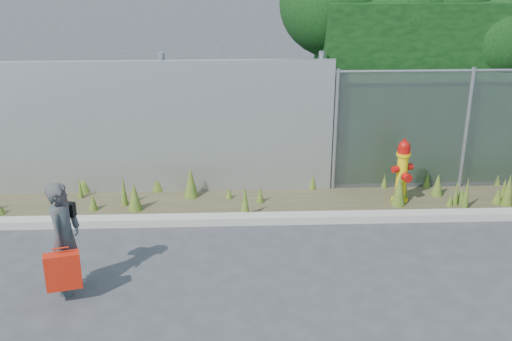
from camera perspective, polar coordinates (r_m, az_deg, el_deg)
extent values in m
plane|color=#38383B|center=(8.07, 2.57, -10.33)|extent=(80.00, 80.00, 0.00)
cube|color=#A7A097|center=(9.61, 1.70, -4.28)|extent=(16.00, 0.22, 0.12)
cube|color=#433C26|center=(10.17, 1.47, -3.07)|extent=(16.00, 1.20, 0.01)
cone|color=#415C1B|center=(10.25, -11.68, -1.79)|extent=(0.12, 0.12, 0.52)
cone|color=#415C1B|center=(10.96, 11.35, -0.91)|extent=(0.12, 0.12, 0.26)
cone|color=#415C1B|center=(10.84, 20.67, -2.21)|extent=(0.16, 0.16, 0.25)
cone|color=#415C1B|center=(10.70, -15.36, -1.58)|extent=(0.09, 0.09, 0.35)
cone|color=#415C1B|center=(10.54, 17.36, -1.95)|extent=(0.10, 0.10, 0.43)
cone|color=#415C1B|center=(10.82, 15.84, -1.27)|extent=(0.20, 0.20, 0.39)
cone|color=#415C1B|center=(10.28, 12.61, -1.73)|extent=(0.23, 0.23, 0.54)
cone|color=#415C1B|center=(11.10, 14.97, -0.89)|extent=(0.13, 0.13, 0.27)
cone|color=#415C1B|center=(11.58, 20.68, -0.79)|extent=(0.11, 0.11, 0.21)
cone|color=#415C1B|center=(10.69, -8.76, -0.47)|extent=(0.22, 0.22, 0.55)
cone|color=#415C1B|center=(10.69, 5.07, -0.85)|extent=(0.12, 0.12, 0.35)
cone|color=#415C1B|center=(10.56, 13.09, -1.61)|extent=(0.14, 0.14, 0.38)
cone|color=#415C1B|center=(10.53, 16.86, -2.59)|extent=(0.11, 0.11, 0.20)
cone|color=#415C1B|center=(10.90, -15.04, -0.91)|extent=(0.22, 0.22, 0.42)
cone|color=#415C1B|center=(10.45, 18.21, -1.96)|extent=(0.11, 0.11, 0.53)
cone|color=#415C1B|center=(10.06, -10.74, -2.37)|extent=(0.22, 0.22, 0.46)
cone|color=#415C1B|center=(11.06, 21.19, -1.55)|extent=(0.13, 0.13, 0.35)
cone|color=#415C1B|center=(9.65, -0.98, -2.81)|extent=(0.15, 0.15, 0.53)
cone|color=#415C1B|center=(10.38, -5.82, -1.12)|extent=(0.24, 0.24, 0.52)
cone|color=#415C1B|center=(10.18, 0.38, -2.24)|extent=(0.13, 0.13, 0.26)
cone|color=#415C1B|center=(10.34, -2.41, -2.08)|extent=(0.11, 0.11, 0.20)
cone|color=#415C1B|center=(10.79, 21.52, -1.67)|extent=(0.18, 0.18, 0.52)
cone|color=#415C1B|center=(10.24, -14.28, -2.81)|extent=(0.15, 0.15, 0.27)
cone|color=#415C1B|center=(10.69, 17.79, -2.20)|extent=(0.19, 0.19, 0.24)
cube|color=#A3A6AA|center=(10.63, -16.48, 3.49)|extent=(8.50, 0.08, 2.20)
cylinder|color=gray|center=(10.46, -8.09, 4.17)|extent=(0.10, 0.10, 2.30)
cylinder|color=gray|center=(10.50, 5.65, 4.36)|extent=(0.10, 0.10, 2.30)
cylinder|color=gray|center=(10.47, 7.07, 3.51)|extent=(0.07, 0.07, 2.05)
cylinder|color=gray|center=(11.02, 18.20, 3.51)|extent=(0.07, 0.07, 2.05)
sphere|color=black|center=(11.27, 6.88, 14.60)|extent=(1.83, 1.83, 1.83)
sphere|color=black|center=(11.38, 12.75, 13.52)|extent=(1.83, 1.83, 1.83)
sphere|color=black|center=(11.62, 16.43, 14.10)|extent=(1.69, 1.69, 1.69)
sphere|color=black|center=(11.69, 20.46, 11.00)|extent=(1.58, 1.58, 1.58)
cylinder|color=#DEBF0B|center=(10.54, 12.63, -2.57)|extent=(0.26, 0.26, 0.06)
cylinder|color=#DEBF0B|center=(10.39, 12.79, -0.71)|extent=(0.17, 0.17, 0.79)
cylinder|color=#DEBF0B|center=(10.24, 12.99, 1.43)|extent=(0.22, 0.22, 0.05)
cylinder|color=#B20F0A|center=(10.22, 13.02, 1.78)|extent=(0.20, 0.20, 0.09)
sphere|color=#B20F0A|center=(10.20, 13.05, 2.12)|extent=(0.18, 0.18, 0.18)
cylinder|color=#B20F0A|center=(10.17, 13.09, 2.62)|extent=(0.05, 0.05, 0.05)
cylinder|color=#B20F0A|center=(10.29, 12.17, 0.21)|extent=(0.09, 0.10, 0.10)
cylinder|color=#B20F0A|center=(10.36, 13.58, 0.23)|extent=(0.09, 0.10, 0.10)
cylinder|color=#B20F0A|center=(10.25, 13.01, -0.63)|extent=(0.14, 0.11, 0.14)
imported|color=#0E5C58|center=(8.00, -16.62, -5.75)|extent=(0.45, 0.58, 1.42)
cube|color=#B81C0A|center=(7.88, -16.79, -8.55)|extent=(0.41, 0.15, 0.45)
cylinder|color=#B81C0A|center=(7.74, -17.03, -6.62)|extent=(0.19, 0.02, 0.02)
cube|color=black|center=(8.04, -16.57, -3.32)|extent=(0.23, 0.10, 0.17)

